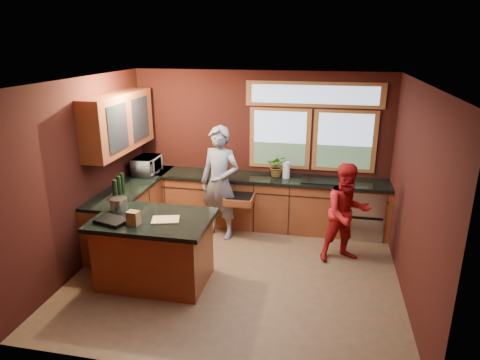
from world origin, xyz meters
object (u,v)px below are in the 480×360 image
(person_grey, at_px, (220,183))
(person_red, at_px, (347,213))
(island, at_px, (155,249))
(stock_pot, at_px, (119,204))
(cutting_board, at_px, (166,220))

(person_grey, distance_m, person_red, 2.09)
(island, relative_size, person_grey, 0.82)
(stock_pot, bearing_deg, island, -15.26)
(person_red, bearing_deg, person_grey, 144.27)
(cutting_board, bearing_deg, island, 165.96)
(stock_pot, bearing_deg, person_red, 17.77)
(island, height_order, cutting_board, cutting_board)
(island, xyz_separation_m, stock_pot, (-0.55, 0.15, 0.56))
(person_grey, xyz_separation_m, stock_pot, (-1.07, -1.43, 0.09))
(cutting_board, bearing_deg, stock_pot, 165.07)
(person_grey, xyz_separation_m, cutting_board, (-0.32, -1.63, 0.01))
(person_red, bearing_deg, cutting_board, -176.78)
(person_red, bearing_deg, stock_pot, 174.08)
(person_red, xyz_separation_m, cutting_board, (-2.35, -1.20, 0.20))
(cutting_board, bearing_deg, person_grey, 78.81)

